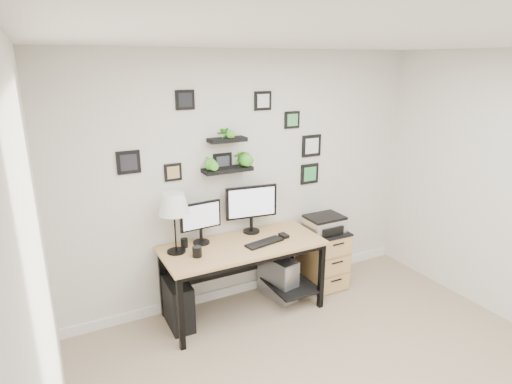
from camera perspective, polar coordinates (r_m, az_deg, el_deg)
room at (r=4.96m, az=-0.61°, el=-12.30°), size 4.00×4.00×4.00m
desk at (r=4.34m, az=-1.54°, el=-8.21°), size 1.60×0.70×0.75m
monitor_left at (r=4.21m, az=-7.38°, el=-3.68°), size 0.42×0.18×0.43m
monitor_right at (r=4.42m, az=-0.61°, el=-1.77°), size 0.55×0.20×0.51m
keyboard at (r=4.26m, az=1.13°, el=-6.76°), size 0.42×0.20×0.02m
mouse at (r=4.42m, az=3.73°, el=-5.82°), size 0.08×0.11×0.03m
table_lamp at (r=3.98m, az=-10.93°, el=-1.75°), size 0.29×0.29×0.58m
mug at (r=4.01m, az=-7.86°, el=-7.89°), size 0.09×0.09×0.10m
pen_cup at (r=4.22m, az=-9.55°, el=-6.71°), size 0.07×0.07×0.09m
pc_tower_black at (r=4.35m, az=-10.40°, el=-14.32°), size 0.21×0.47×0.47m
pc_tower_grey at (r=4.74m, az=2.96°, el=-11.27°), size 0.28×0.50×0.47m
file_cabinet at (r=5.00m, az=8.91°, el=-8.59°), size 0.43×0.53×0.67m
printer at (r=4.78m, az=9.11°, el=-4.21°), size 0.40×0.33×0.18m
wall_decor at (r=4.25m, az=-3.05°, el=5.70°), size 2.21×0.18×1.08m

